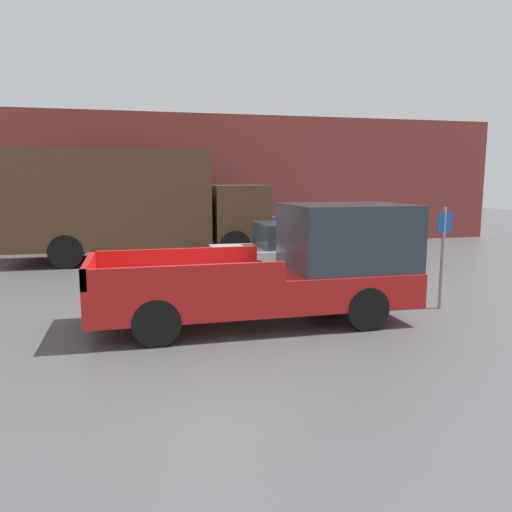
# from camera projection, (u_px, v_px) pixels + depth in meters

# --- Properties ---
(ground_plane) EXTENTS (60.00, 60.00, 0.00)m
(ground_plane) POSITION_uv_depth(u_px,v_px,m) (205.00, 311.00, 9.90)
(ground_plane) COLOR #4C4C4F
(building_wall) EXTENTS (28.00, 0.15, 5.09)m
(building_wall) POSITION_uv_depth(u_px,v_px,m) (167.00, 181.00, 19.06)
(building_wall) COLOR brown
(building_wall) RESTS_ON ground
(pickup_truck) EXTENTS (5.76, 2.06, 2.14)m
(pickup_truck) POSITION_uv_depth(u_px,v_px,m) (288.00, 268.00, 9.13)
(pickup_truck) COLOR red
(pickup_truck) RESTS_ON ground
(car) EXTENTS (4.61, 1.83, 1.48)m
(car) POSITION_uv_depth(u_px,v_px,m) (303.00, 250.00, 13.10)
(car) COLOR silver
(car) RESTS_ON ground
(delivery_truck) EXTENTS (8.05, 2.54, 3.48)m
(delivery_truck) POSITION_uv_depth(u_px,v_px,m) (130.00, 202.00, 15.87)
(delivery_truck) COLOR #4C331E
(delivery_truck) RESTS_ON ground
(parking_sign) EXTENTS (0.30, 0.07, 2.05)m
(parking_sign) POSITION_uv_depth(u_px,v_px,m) (443.00, 251.00, 9.96)
(parking_sign) COLOR gray
(parking_sign) RESTS_ON ground
(newspaper_box) EXTENTS (0.45, 0.40, 1.11)m
(newspaper_box) POSITION_uv_depth(u_px,v_px,m) (270.00, 231.00, 19.99)
(newspaper_box) COLOR #194CB2
(newspaper_box) RESTS_ON ground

